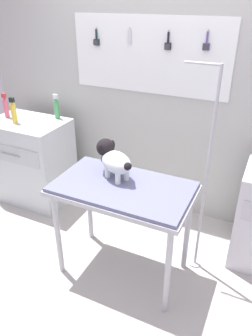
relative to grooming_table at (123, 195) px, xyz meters
The scene contains 9 objects.
ground 0.81m from the grooming_table, 123.05° to the right, with size 4.40×4.00×0.04m, color #AEABA4.
rear_wall_panel 1.16m from the grooming_table, 96.81° to the left, with size 4.00×0.11×2.30m.
grooming_table is the anchor object (origin of this frame).
grooming_arm 0.62m from the grooming_table, 31.15° to the left, with size 0.30×0.11×1.70m.
dog 0.28m from the grooming_table, 143.76° to the left, with size 0.38×0.28×0.28m.
counter_left 1.54m from the grooming_table, 157.22° to the left, with size 0.80×0.58×0.92m.
spray_bottle_tall 1.44m from the grooming_table, 145.26° to the left, with size 0.05×0.05×0.26m.
spray_bottle_short 1.79m from the grooming_table, 160.17° to the left, with size 0.05×0.05×0.26m.
pump_bottle_white 1.57m from the grooming_table, 161.05° to the left, with size 0.05×0.05×0.26m.
Camera 1 is at (1.03, -1.62, 2.08)m, focal length 34.52 mm.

